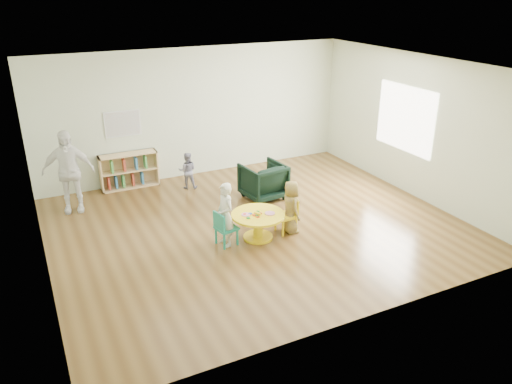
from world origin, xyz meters
The scene contains 11 objects.
room centered at (0.01, 0.00, 1.89)m, with size 7.10×7.00×2.80m.
activity_table centered at (-0.18, -0.43, 0.31)m, with size 0.91×0.91×0.50m.
kid_chair_left centered at (-0.79, -0.40, 0.32)m, with size 0.37×0.37×0.60m.
kid_chair_right centered at (0.40, -0.43, 0.33)m, with size 0.34×0.34×0.61m.
bookshelf centered at (-1.61, 2.86, 0.37)m, with size 1.20×0.30×0.75m.
alphabet_poster centered at (-1.60, 2.98, 1.35)m, with size 0.74×0.01×0.54m.
armchair centered at (0.68, 1.08, 0.36)m, with size 0.77×0.80×0.72m, color black.
child_left centered at (-0.76, -0.39, 0.54)m, with size 0.40×0.26×1.09m, color silver.
child_right centered at (0.43, -0.46, 0.47)m, with size 0.46×0.30×0.94m, color gold.
toddler centered at (-0.51, 2.24, 0.39)m, with size 0.38×0.30×0.78m, color #1B1B45.
adult_caretaker centered at (-2.85, 2.13, 0.79)m, with size 0.93×0.39×1.59m, color white.
Camera 1 is at (-3.54, -7.19, 4.04)m, focal length 35.00 mm.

